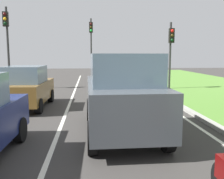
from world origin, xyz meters
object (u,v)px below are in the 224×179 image
Objects in this scene: traffic_light_near_right at (171,45)px; traffic_light_far_median at (91,39)px; car_suv_ahead at (122,93)px; car_hatchback_far at (27,87)px; traffic_light_overhead_left at (7,35)px.

traffic_light_near_right is 8.72m from traffic_light_far_median.
car_suv_ahead is 10.12m from traffic_light_near_right.
traffic_light_far_median reaches higher than traffic_light_near_right.
traffic_light_near_right reaches higher than car_hatchback_far.
traffic_light_overhead_left is at bearing 175.12° from traffic_light_near_right.
car_suv_ahead reaches higher than car_hatchback_far.
car_hatchback_far is 12.81m from traffic_light_far_median.
traffic_light_far_median is (2.85, 12.20, 2.70)m from car_hatchback_far.
traffic_light_overhead_left is at bearing -130.47° from traffic_light_far_median.
traffic_light_far_median is at bearing 78.79° from car_hatchback_far.
car_hatchback_far is 0.70× the size of traffic_light_far_median.
car_suv_ahead is at bearing -46.07° from car_hatchback_far.
traffic_light_far_median is at bearing 91.89° from car_suv_ahead.
car_suv_ahead is 5.32m from car_hatchback_far.
car_hatchback_far is 6.95m from traffic_light_overhead_left.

